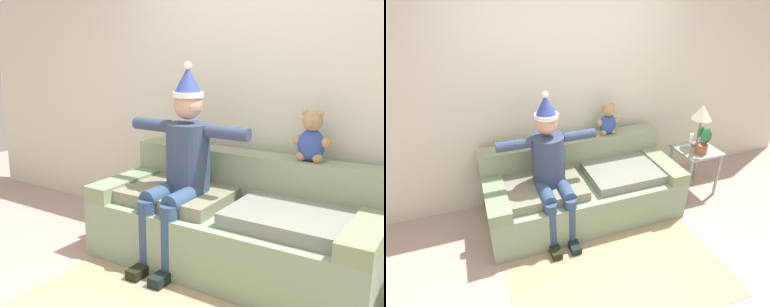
# 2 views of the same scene
# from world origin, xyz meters

# --- Properties ---
(ground_plane) EXTENTS (10.00, 10.00, 0.00)m
(ground_plane) POSITION_xyz_m (0.00, 0.00, 0.00)
(ground_plane) COLOR #B2978C
(back_wall) EXTENTS (7.00, 0.10, 2.70)m
(back_wall) POSITION_xyz_m (0.00, 1.55, 1.35)
(back_wall) COLOR beige
(back_wall) RESTS_ON ground_plane
(couch) EXTENTS (2.16, 0.95, 0.82)m
(couch) POSITION_xyz_m (0.00, 0.99, 0.32)
(couch) COLOR gray
(couch) RESTS_ON ground_plane
(person_seated) EXTENTS (1.02, 0.77, 1.53)m
(person_seated) POSITION_xyz_m (-0.39, 0.83, 0.78)
(person_seated) COLOR #334060
(person_seated) RESTS_ON ground_plane
(teddy_bear) EXTENTS (0.29, 0.17, 0.38)m
(teddy_bear) POSITION_xyz_m (0.44, 1.30, 0.99)
(teddy_bear) COLOR #324BA3
(teddy_bear) RESTS_ON couch
(side_table) EXTENTS (0.49, 0.46, 0.60)m
(side_table) POSITION_xyz_m (1.50, 0.93, 0.49)
(side_table) COLOR #949E94
(side_table) RESTS_ON ground_plane
(table_lamp) EXTENTS (0.24, 0.24, 0.53)m
(table_lamp) POSITION_xyz_m (1.56, 1.02, 1.01)
(table_lamp) COLOR gray
(table_lamp) RESTS_ON side_table
(potted_plant) EXTENTS (0.21, 0.24, 0.38)m
(potted_plant) POSITION_xyz_m (1.47, 0.82, 0.77)
(potted_plant) COLOR #97573E
(potted_plant) RESTS_ON side_table
(candle_tall) EXTENTS (0.04, 0.04, 0.24)m
(candle_tall) POSITION_xyz_m (1.37, 0.91, 0.75)
(candle_tall) COLOR beige
(candle_tall) RESTS_ON side_table
(candle_short) EXTENTS (0.04, 0.04, 0.24)m
(candle_short) POSITION_xyz_m (1.64, 0.97, 0.75)
(candle_short) COLOR beige
(candle_short) RESTS_ON side_table
(area_rug) EXTENTS (2.01, 1.12, 0.01)m
(area_rug) POSITION_xyz_m (0.00, -0.08, 0.00)
(area_rug) COLOR tan
(area_rug) RESTS_ON ground_plane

